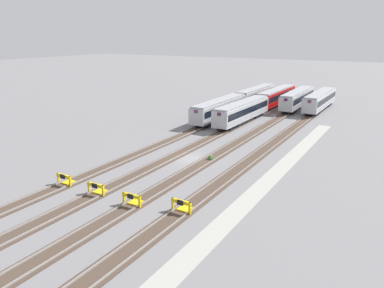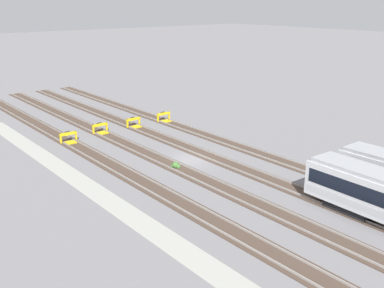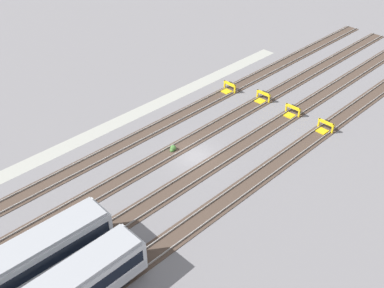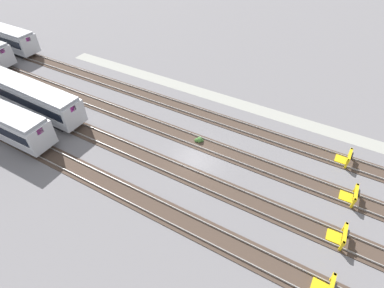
% 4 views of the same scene
% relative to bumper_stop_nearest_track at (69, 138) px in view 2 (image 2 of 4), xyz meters
% --- Properties ---
extents(ground_plane, '(400.00, 400.00, 0.00)m').
position_rel_bumper_stop_nearest_track_xyz_m(ground_plane, '(13.00, 6.90, -0.51)').
color(ground_plane, slate).
extents(service_walkway, '(54.00, 2.00, 0.01)m').
position_rel_bumper_stop_nearest_track_xyz_m(service_walkway, '(13.00, -4.13, -0.51)').
color(service_walkway, '#9E9E93').
rests_on(service_walkway, ground).
extents(rail_track_nearest, '(90.00, 2.24, 0.21)m').
position_rel_bumper_stop_nearest_track_xyz_m(rail_track_nearest, '(13.00, 0.01, -0.47)').
color(rail_track_nearest, '#47382D').
rests_on(rail_track_nearest, ground).
extents(rail_track_near_inner, '(90.00, 2.24, 0.21)m').
position_rel_bumper_stop_nearest_track_xyz_m(rail_track_near_inner, '(13.00, 4.60, -0.47)').
color(rail_track_near_inner, '#47382D').
rests_on(rail_track_near_inner, ground).
extents(rail_track_middle, '(90.00, 2.24, 0.21)m').
position_rel_bumper_stop_nearest_track_xyz_m(rail_track_middle, '(13.00, 9.20, -0.47)').
color(rail_track_middle, '#47382D').
rests_on(rail_track_middle, ground).
extents(rail_track_far_inner, '(90.00, 2.24, 0.21)m').
position_rel_bumper_stop_nearest_track_xyz_m(rail_track_far_inner, '(13.00, 13.79, -0.47)').
color(rail_track_far_inner, '#47382D').
rests_on(rail_track_far_inner, ground).
extents(bumper_stop_nearest_track, '(1.36, 2.01, 1.22)m').
position_rel_bumper_stop_nearest_track_xyz_m(bumper_stop_nearest_track, '(0.00, 0.00, 0.00)').
color(bumper_stop_nearest_track, gold).
rests_on(bumper_stop_nearest_track, ground).
extents(bumper_stop_near_inner_track, '(1.36, 2.00, 1.22)m').
position_rel_bumper_stop_nearest_track_xyz_m(bumper_stop_near_inner_track, '(-1.17, 4.61, 0.00)').
color(bumper_stop_near_inner_track, gold).
rests_on(bumper_stop_near_inner_track, ground).
extents(bumper_stop_middle_track, '(1.37, 2.01, 1.22)m').
position_rel_bumper_stop_nearest_track_xyz_m(bumper_stop_middle_track, '(-0.98, 9.21, 0.00)').
color(bumper_stop_middle_track, gold).
rests_on(bumper_stop_middle_track, ground).
extents(bumper_stop_far_inner_track, '(1.36, 2.00, 1.22)m').
position_rel_bumper_stop_nearest_track_xyz_m(bumper_stop_far_inner_track, '(-0.85, 13.79, 0.00)').
color(bumper_stop_far_inner_track, gold).
rests_on(bumper_stop_far_inner_track, ground).
extents(weed_clump, '(0.92, 0.70, 0.64)m').
position_rel_bumper_stop_nearest_track_xyz_m(weed_clump, '(13.93, 4.49, -0.27)').
color(weed_clump, '#427033').
rests_on(weed_clump, ground).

